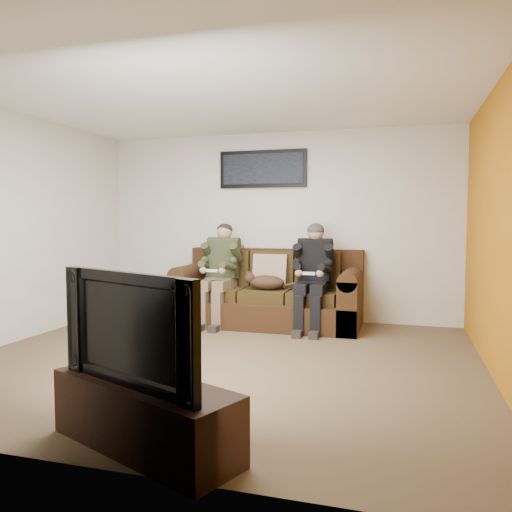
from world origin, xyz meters
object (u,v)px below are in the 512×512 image
(cat, at_px, (265,282))
(television, at_px, (143,327))
(sofa, at_px, (269,296))
(framed_poster, at_px, (263,169))
(person_left, at_px, (220,267))
(person_right, at_px, (313,269))
(tv_stand, at_px, (144,415))

(cat, distance_m, television, 3.58)
(cat, xyz_separation_m, television, (0.22, -3.57, 0.16))
(cat, bearing_deg, sofa, 90.11)
(framed_poster, bearing_deg, sofa, -62.22)
(sofa, distance_m, person_left, 0.76)
(person_right, xyz_separation_m, framed_poster, (-0.82, 0.58, 1.33))
(framed_poster, distance_m, tv_stand, 4.60)
(person_left, relative_size, tv_stand, 1.02)
(sofa, xyz_separation_m, cat, (0.00, -0.21, 0.21))
(sofa, bearing_deg, framed_poster, 117.78)
(cat, bearing_deg, person_right, 1.09)
(person_right, bearing_deg, framed_poster, 144.74)
(person_left, bearing_deg, framed_poster, 53.96)
(cat, bearing_deg, person_left, 178.95)
(sofa, xyz_separation_m, television, (0.22, -3.79, 0.37))
(sofa, xyz_separation_m, person_left, (-0.62, -0.20, 0.39))
(cat, relative_size, framed_poster, 0.53)
(person_left, bearing_deg, television, -76.71)
(person_right, distance_m, tv_stand, 3.65)
(sofa, relative_size, framed_poster, 1.93)
(sofa, bearing_deg, tv_stand, -86.64)
(person_left, bearing_deg, cat, -1.05)
(person_right, xyz_separation_m, television, (-0.40, -3.58, -0.02))
(person_right, relative_size, cat, 2.05)
(television, bearing_deg, cat, 116.08)
(person_right, relative_size, tv_stand, 1.03)
(person_left, height_order, framed_poster, framed_poster)
(tv_stand, bearing_deg, person_left, 125.82)
(sofa, bearing_deg, person_left, -161.96)
(person_left, distance_m, cat, 0.65)
(sofa, bearing_deg, cat, -89.89)
(framed_poster, bearing_deg, television, -84.21)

